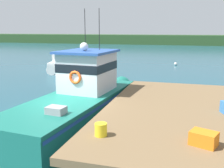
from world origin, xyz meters
The scene contains 11 objects.
ground_plane centered at (0.00, 0.00, 0.00)m, with size 200.00×200.00×0.00m, color #1E4C5B.
dock centered at (4.80, 0.00, 1.07)m, with size 6.00×9.00×1.20m.
main_fishing_boat centered at (0.26, 1.03, 1.01)m, with size 3.31×9.93×4.80m.
crate_single_by_cleat centered at (5.01, -2.92, 1.37)m, with size 0.60×0.44×0.34m, color orange.
bait_bucket centered at (2.48, -3.06, 1.37)m, with size 0.32×0.32×0.34m, color yellow.
moored_boat_near_channel centered at (-7.25, 14.28, 0.53)m, with size 2.36×6.23×1.56m.
moored_boat_off_the_point centered at (-9.36, 21.91, 0.44)m, with size 2.70×5.02×1.27m.
mooring_buoy_inshore centered at (3.25, 20.69, 0.17)m, with size 0.33×0.33×0.33m, color silver.
mooring_buoy_outer centered at (-6.66, 12.19, 0.19)m, with size 0.37×0.37×0.37m, color #EA5B19.
mooring_buoy_channel_marker centered at (-7.90, 23.99, 0.23)m, with size 0.46×0.46×0.46m, color silver.
far_shoreline centered at (0.00, 62.00, 1.20)m, with size 120.00×8.00×2.40m, color #284723.
Camera 1 is at (4.55, -9.22, 3.91)m, focal length 42.81 mm.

